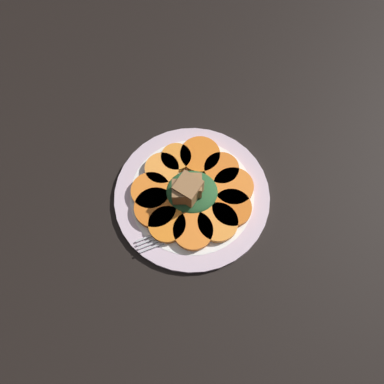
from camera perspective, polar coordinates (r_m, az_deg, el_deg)
table_slab at (r=69.93cm, az=0.00°, el=-0.99°), size 120.00×120.00×2.00cm
plate at (r=68.52cm, az=0.00°, el=-0.52°), size 28.38×28.38×1.05cm
carrot_slice_0 at (r=70.59cm, az=-2.43°, el=5.26°), size 5.69×5.69×1.23cm
carrot_slice_1 at (r=69.65cm, az=-4.60°, el=3.52°), size 6.33×6.33×1.23cm
carrot_slice_2 at (r=68.05cm, az=-6.29°, el=0.30°), size 7.11×7.11×1.23cm
carrot_slice_3 at (r=66.66cm, az=-5.60°, el=-2.45°), size 7.52×7.52×1.23cm
carrot_slice_4 at (r=65.47cm, az=-3.81°, el=-4.98°), size 6.56×6.56×1.23cm
carrot_slice_5 at (r=64.99cm, az=0.16°, el=-5.92°), size 6.99×6.99×1.23cm
carrot_slice_6 at (r=65.61cm, az=3.94°, el=-4.64°), size 7.12×7.12×1.23cm
carrot_slice_7 at (r=66.71cm, az=6.06°, el=-2.46°), size 7.06×7.06×1.23cm
carrot_slice_8 at (r=68.31cm, az=6.31°, el=0.80°), size 7.35×7.35×1.23cm
carrot_slice_9 at (r=69.65cm, az=4.50°, el=3.54°), size 6.48×6.48×1.23cm
carrot_slice_10 at (r=70.80cm, az=1.23°, el=5.66°), size 7.54×7.54×1.23cm
center_pile at (r=65.67cm, az=-0.35°, el=0.26°), size 9.32×8.39×6.14cm
fork at (r=65.52cm, az=-1.46°, el=-5.72°), size 16.48×8.92×0.40cm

